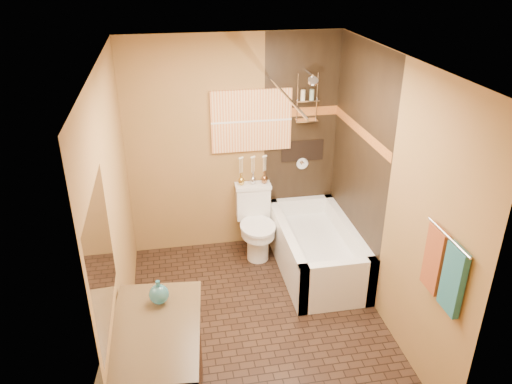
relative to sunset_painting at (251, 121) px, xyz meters
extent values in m
plane|color=black|center=(-0.20, -1.48, -1.55)|extent=(3.00, 3.00, 0.00)
cube|color=#9B6A3C|center=(-1.40, -1.48, -0.30)|extent=(0.02, 3.00, 2.50)
cube|color=#9B6A3C|center=(1.00, -1.48, -0.30)|extent=(0.02, 3.00, 2.50)
cube|color=#9B6A3C|center=(-0.20, 0.02, -0.30)|extent=(2.40, 0.02, 2.50)
cube|color=#9B6A3C|center=(-0.20, -2.98, -0.30)|extent=(2.40, 0.02, 2.50)
plane|color=silver|center=(-0.20, -1.48, 0.95)|extent=(3.00, 3.00, 0.00)
cube|color=black|center=(0.57, 0.01, -0.30)|extent=(0.85, 0.01, 2.50)
cube|color=black|center=(0.99, -0.73, -0.30)|extent=(0.01, 1.50, 2.50)
cube|color=#9B4A1C|center=(0.57, 0.00, 0.07)|extent=(0.85, 0.01, 0.10)
cube|color=#9B4A1C|center=(0.98, -0.73, 0.07)|extent=(0.01, 1.50, 0.10)
cube|color=black|center=(0.60, 0.01, -0.40)|extent=(0.50, 0.01, 0.25)
cylinder|color=silver|center=(0.60, -0.12, 0.53)|extent=(0.02, 0.26, 0.02)
cylinder|color=silver|center=(0.60, -0.28, 0.48)|extent=(0.11, 0.11, 0.09)
cylinder|color=silver|center=(0.60, -0.01, -0.55)|extent=(0.14, 0.02, 0.14)
cylinder|color=silver|center=(0.20, -0.73, 0.47)|extent=(0.03, 1.55, 0.03)
cylinder|color=silver|center=(0.95, -2.53, -0.10)|extent=(0.02, 0.55, 0.02)
cube|color=#1E5766|center=(0.96, -2.66, -0.37)|extent=(0.05, 0.22, 0.52)
cube|color=maroon|center=(0.96, -2.40, -0.37)|extent=(0.05, 0.22, 0.52)
cube|color=orange|center=(0.00, 0.00, 0.00)|extent=(0.90, 0.04, 0.70)
cube|color=white|center=(-1.39, -2.45, -0.05)|extent=(0.01, 1.00, 0.90)
cube|color=white|center=(0.60, -1.43, -1.27)|extent=(0.80, 0.10, 0.55)
cube|color=white|center=(0.60, -0.03, -1.27)|extent=(0.80, 0.10, 0.55)
cube|color=white|center=(0.25, -0.73, -1.27)|extent=(0.10, 1.50, 0.55)
cube|color=white|center=(0.95, -0.73, -1.27)|extent=(0.10, 1.50, 0.55)
cube|color=white|center=(0.60, -0.73, -1.38)|extent=(0.64, 1.34, 0.35)
cube|color=white|center=(0.00, -0.09, -0.97)|extent=(0.40, 0.19, 0.39)
cube|color=white|center=(0.00, -0.09, -0.76)|extent=(0.42, 0.21, 0.04)
cylinder|color=white|center=(0.00, -0.39, -1.35)|extent=(0.25, 0.25, 0.39)
cylinder|color=white|center=(0.00, -0.39, -1.18)|extent=(0.38, 0.38, 0.10)
cylinder|color=white|center=(0.00, -0.39, -1.12)|extent=(0.40, 0.40, 0.03)
cube|color=black|center=(-1.12, -2.45, -1.12)|extent=(0.68, 1.02, 0.86)
cube|color=black|center=(-1.11, -2.45, -0.67)|extent=(0.72, 1.08, 0.04)
camera|label=1|loc=(-0.91, -5.21, 1.70)|focal=35.00mm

